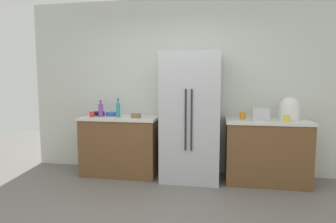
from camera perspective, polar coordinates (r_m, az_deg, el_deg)
The scene contains 14 objects.
kitchen_back_panel at distance 4.48m, azimuth 2.14°, elevation 5.18°, with size 4.96×0.10×2.75m, color silver.
counter_left at distance 4.45m, azimuth -9.65°, elevation -6.86°, with size 1.19×0.62×0.91m.
counter_right at distance 4.26m, azimuth 19.55°, elevation -7.70°, with size 1.16×0.62×0.91m.
refrigerator at distance 4.09m, azimuth 4.72°, elevation -1.13°, with size 0.84×0.68×1.87m.
toaster at distance 4.09m, azimuth 18.51°, elevation -0.50°, with size 0.23×0.14×0.18m, color silver.
rice_cooker at distance 4.28m, azimuth 23.68°, elevation 0.43°, with size 0.27×0.27×0.33m.
bottle_a at distance 4.42m, azimuth -13.70°, elevation 0.33°, with size 0.07×0.07×0.25m.
bottle_b at distance 4.28m, azimuth -10.26°, elevation 0.36°, with size 0.06×0.06×0.29m.
cup_a at distance 4.41m, azimuth -15.40°, elevation -0.58°, with size 0.07×0.07×0.08m, color red.
cup_b at distance 4.15m, azimuth 15.12°, elevation -0.80°, with size 0.08×0.08×0.11m, color orange.
cup_c at distance 4.07m, azimuth 23.24°, elevation -1.35°, with size 0.07×0.07×0.09m, color yellow.
bowl_a at distance 4.20m, azimuth -6.62°, elevation -0.85°, with size 0.15×0.15×0.06m, color brown.
bowl_b at distance 4.51m, azimuth -11.56°, elevation -0.50°, with size 0.19×0.19×0.06m, color blue.
bowl_c at distance 4.62m, azimuth -14.09°, elevation -0.39°, with size 0.19×0.19×0.06m, color black.
Camera 1 is at (0.61, -2.43, 1.44)m, focal length 29.58 mm.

